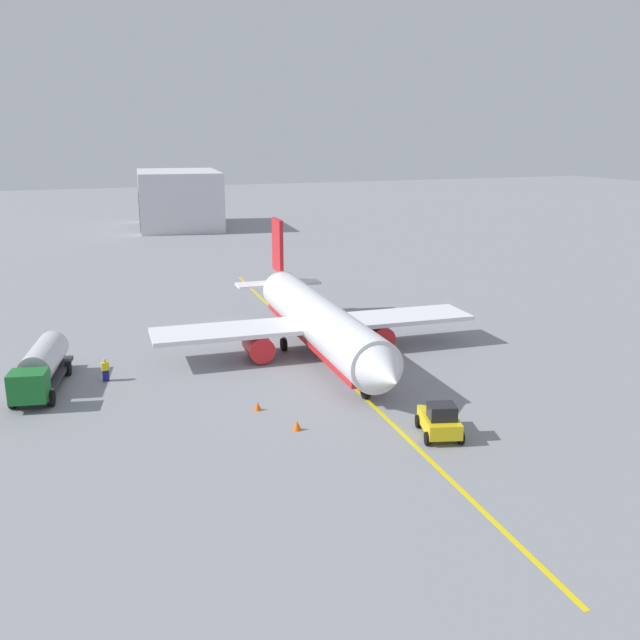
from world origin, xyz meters
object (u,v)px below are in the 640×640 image
airplane (318,322)px  fuel_tanker (41,366)px  safety_cone_nose (258,406)px  pushback_tug (440,421)px  safety_cone_wingtip (297,425)px  refueling_worker (105,370)px

airplane → fuel_tanker: airplane is taller
airplane → safety_cone_nose: size_ratio=57.00×
pushback_tug → safety_cone_nose: pushback_tug is taller
airplane → safety_cone_wingtip: airplane is taller
fuel_tanker → refueling_worker: size_ratio=6.09×
refueling_worker → safety_cone_wingtip: size_ratio=2.79×
refueling_worker → safety_cone_nose: 13.16m
pushback_tug → safety_cone_wingtip: size_ratio=6.58×
fuel_tanker → safety_cone_wingtip: (13.62, 14.57, -1.42)m
fuel_tanker → pushback_tug: (17.65, 22.34, -0.71)m
refueling_worker → safety_cone_nose: bearing=42.4°
fuel_tanker → safety_cone_wingtip: fuel_tanker is taller
fuel_tanker → pushback_tug: size_ratio=2.58×
safety_cone_wingtip → fuel_tanker: bearing=-133.1°
pushback_tug → refueling_worker: pushback_tug is taller
refueling_worker → safety_cone_wingtip: 17.13m
pushback_tug → safety_cone_nose: size_ratio=6.97×
refueling_worker → airplane: bearing=91.8°
pushback_tug → refueling_worker: (-17.79, -17.98, -0.19)m
airplane → safety_cone_nose: bearing=-39.3°
safety_cone_nose → airplane: bearing=140.7°
airplane → refueling_worker: airplane is taller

